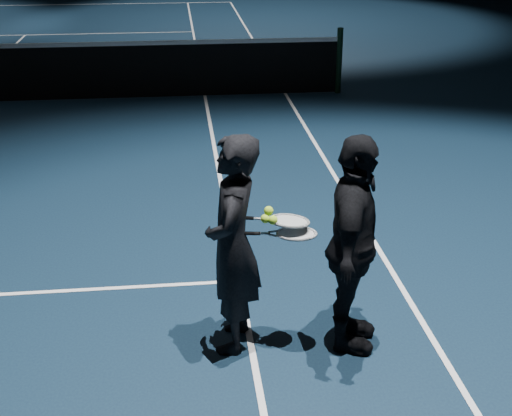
{
  "coord_description": "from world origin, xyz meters",
  "views": [
    {
      "loc": [
        3.64,
        -11.84,
        3.07
      ],
      "look_at": [
        4.15,
        -7.37,
        1.12
      ],
      "focal_mm": 50.0,
      "sensor_mm": 36.0,
      "label": 1
    }
  ],
  "objects_px": {
    "player_a": "(233,245)",
    "racket_lower": "(297,234)",
    "tennis_balls": "(269,217)",
    "player_b": "(353,246)",
    "racket_upper": "(290,221)"
  },
  "relations": [
    {
      "from": "player_b",
      "to": "racket_lower",
      "type": "distance_m",
      "value": 0.41
    },
    {
      "from": "player_a",
      "to": "racket_lower",
      "type": "distance_m",
      "value": 0.46
    },
    {
      "from": "player_b",
      "to": "racket_lower",
      "type": "relative_size",
      "value": 2.41
    },
    {
      "from": "player_b",
      "to": "tennis_balls",
      "type": "relative_size",
      "value": 13.64
    },
    {
      "from": "player_b",
      "to": "player_a",
      "type": "bearing_deg",
      "value": 100.8
    },
    {
      "from": "player_a",
      "to": "racket_lower",
      "type": "xyz_separation_m",
      "value": [
        0.45,
        -0.06,
        0.09
      ]
    },
    {
      "from": "player_a",
      "to": "tennis_balls",
      "type": "height_order",
      "value": "player_a"
    },
    {
      "from": "player_a",
      "to": "player_b",
      "type": "xyz_separation_m",
      "value": [
        0.84,
        -0.11,
        0.0
      ]
    },
    {
      "from": "player_a",
      "to": "racket_upper",
      "type": "relative_size",
      "value": 2.41
    },
    {
      "from": "racket_lower",
      "to": "tennis_balls",
      "type": "bearing_deg",
      "value": 178.53
    },
    {
      "from": "player_b",
      "to": "tennis_balls",
      "type": "height_order",
      "value": "player_b"
    },
    {
      "from": "player_b",
      "to": "tennis_balls",
      "type": "distance_m",
      "value": 0.63
    },
    {
      "from": "player_a",
      "to": "tennis_balls",
      "type": "xyz_separation_m",
      "value": [
        0.25,
        -0.03,
        0.22
      ]
    },
    {
      "from": "player_b",
      "to": "racket_upper",
      "type": "relative_size",
      "value": 2.41
    },
    {
      "from": "player_a",
      "to": "racket_lower",
      "type": "height_order",
      "value": "player_a"
    }
  ]
}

